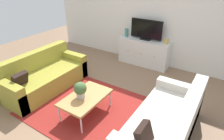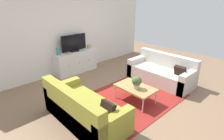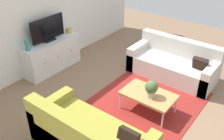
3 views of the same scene
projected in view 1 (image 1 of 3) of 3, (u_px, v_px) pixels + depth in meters
ground_plane at (97, 106)px, 3.87m from camera, size 10.00×10.00×0.00m
wall_back at (153, 15)px, 5.15m from camera, size 6.40×0.12×2.70m
area_rug at (93, 109)px, 3.76m from camera, size 2.50×1.90×0.01m
couch_left_side at (43, 77)px, 4.35m from camera, size 0.84×1.89×0.81m
couch_right_side at (167, 126)px, 2.98m from camera, size 0.84×1.89×0.81m
coffee_table at (86, 98)px, 3.50m from camera, size 0.58×0.94×0.39m
potted_plant at (80, 89)px, 3.37m from camera, size 0.23×0.23×0.31m
tv_console at (144, 52)px, 5.41m from camera, size 1.40×0.47×0.72m
flat_screen_tv at (146, 30)px, 5.14m from camera, size 0.87×0.16×0.55m
glass_vase at (127, 32)px, 5.47m from camera, size 0.11×0.11×0.22m
mantel_clock at (166, 41)px, 4.94m from camera, size 0.11×0.07×0.13m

